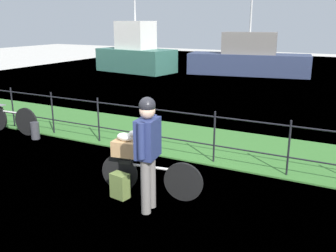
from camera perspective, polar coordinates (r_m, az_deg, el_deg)
ground_plane at (r=5.89m, az=-7.53°, el=-11.37°), size 60.00×60.00×0.00m
grass_strip at (r=8.51m, az=5.06°, el=-2.52°), size 27.00×2.40×0.03m
harbor_water at (r=17.04m, az=17.14°, el=6.03°), size 30.00×30.00×0.00m
iron_fence at (r=7.45m, az=2.10°, el=-0.48°), size 18.04×0.04×1.03m
bicycle_main at (r=5.92m, az=-2.87°, el=-7.58°), size 1.68×0.31×0.62m
wooden_crate at (r=5.93m, az=-6.47°, el=-3.38°), size 0.43×0.32×0.25m
terrier_dog at (r=5.86m, az=-6.31°, el=-1.56°), size 0.32×0.18×0.18m
cyclist_person at (r=5.23m, az=-3.10°, el=-2.88°), size 0.32×0.54×1.68m
backpack_on_paving at (r=5.94m, az=-7.33°, el=-9.00°), size 0.30×0.22×0.40m
mooring_bollard at (r=9.26m, az=-19.59°, el=-0.67°), size 0.20×0.20×0.40m
bicycle_parked at (r=9.96m, az=-22.87°, el=1.05°), size 1.68×0.18×0.68m
moored_boat_near at (r=19.78m, az=12.16°, el=9.92°), size 6.24×2.80×3.73m
moored_boat_far at (r=20.59m, az=-4.92°, el=10.94°), size 4.44×2.54×4.26m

